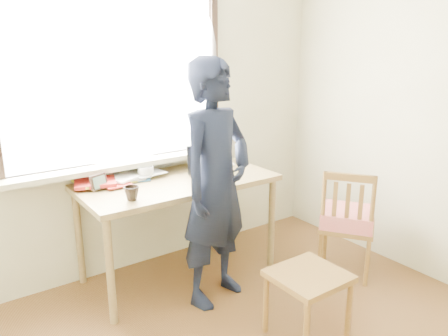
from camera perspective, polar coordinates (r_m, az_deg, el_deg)
room_shell at (r=2.06m, az=10.11°, el=10.04°), size 3.52×4.02×2.61m
desk at (r=3.46m, az=-6.06°, el=-2.85°), size 1.52×0.76×0.81m
laptop at (r=3.53m, az=-1.89°, el=-0.03°), size 0.40×0.36×0.23m
mug_white at (r=3.48m, az=-10.18°, el=-0.58°), size 0.14×0.14×0.10m
mug_dark at (r=3.02m, az=-11.98°, el=-3.25°), size 0.15×0.15×0.10m
mouse at (r=3.57m, az=0.80°, el=-0.46°), size 0.08×0.06×0.03m
desk_clutter at (r=3.46m, az=-12.83°, el=-1.29°), size 0.83×0.46×0.05m
book_a at (r=3.47m, az=-13.73°, el=-1.51°), size 0.20×0.26×0.02m
book_b at (r=3.86m, az=-1.90°, el=0.70°), size 0.30×0.33×0.02m
picture_frame at (r=3.28m, az=-16.04°, el=-1.91°), size 0.14×0.07×0.11m
work_chair at (r=2.90m, az=10.94°, el=-14.56°), size 0.44×0.42×0.45m
side_chair at (r=3.68m, az=15.81°, el=-6.46°), size 0.57×0.57×0.91m
person at (r=3.08m, az=-1.05°, el=-2.16°), size 0.74×0.59×1.76m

